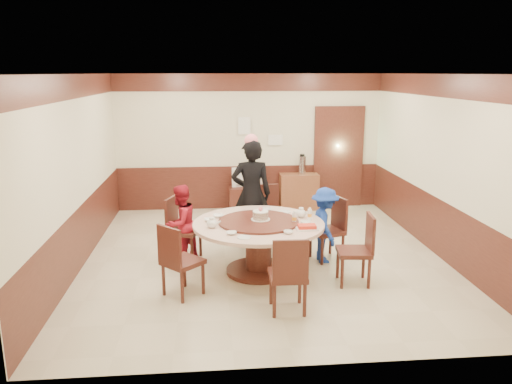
{
  "coord_description": "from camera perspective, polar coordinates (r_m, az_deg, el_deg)",
  "views": [
    {
      "loc": [
        -0.79,
        -7.33,
        2.82
      ],
      "look_at": [
        -0.14,
        -0.19,
        1.1
      ],
      "focal_mm": 35.0,
      "sensor_mm": 36.0,
      "label": 1
    }
  ],
  "objects": [
    {
      "name": "chair_1",
      "position": [
        8.47,
        1.4,
        -3.78
      ],
      "size": [
        0.47,
        0.48,
        0.97
      ],
      "rotation": [
        0.0,
        0.0,
        3.22
      ],
      "color": "#451C15",
      "rests_on": "ground"
    },
    {
      "name": "chair_2",
      "position": [
        7.81,
        -8.26,
        -5.43
      ],
      "size": [
        0.57,
        0.56,
        0.97
      ],
      "rotation": [
        0.0,
        0.0,
        4.36
      ],
      "color": "#451C15",
      "rests_on": "ground"
    },
    {
      "name": "thermos",
      "position": [
        10.45,
        5.29,
        3.08
      ],
      "size": [
        0.15,
        0.15,
        0.38
      ],
      "primitive_type": "cylinder",
      "color": "silver",
      "rests_on": "side_cabinet"
    },
    {
      "name": "bowl_4",
      "position": [
        7.16,
        -5.31,
        -3.19
      ],
      "size": [
        0.16,
        0.16,
        0.04
      ],
      "primitive_type": "imported",
      "color": "white",
      "rests_on": "banquet_table"
    },
    {
      "name": "teapot_right",
      "position": [
        7.34,
        5.17,
        -2.45
      ],
      "size": [
        0.17,
        0.15,
        0.13
      ],
      "primitive_type": "ellipsoid",
      "color": "white",
      "rests_on": "banquet_table"
    },
    {
      "name": "television",
      "position": [
        10.33,
        -0.74,
        1.69
      ],
      "size": [
        0.72,
        0.21,
        0.41
      ],
      "primitive_type": "imported",
      "rotation": [
        0.0,
        0.0,
        3.3
      ],
      "color": "gray",
      "rests_on": "tv_stand"
    },
    {
      "name": "chair_5",
      "position": [
        6.99,
        11.25,
        -7.85
      ],
      "size": [
        0.49,
        0.48,
        0.97
      ],
      "rotation": [
        0.0,
        0.0,
        7.76
      ],
      "color": "#451C15",
      "rests_on": "ground"
    },
    {
      "name": "bottle_0",
      "position": [
        7.04,
        4.39,
        -2.98
      ],
      "size": [
        0.06,
        0.06,
        0.16
      ],
      "primitive_type": "cylinder",
      "color": "white",
      "rests_on": "banquet_table"
    },
    {
      "name": "teapot_left",
      "position": [
        6.86,
        -5.08,
        -3.61
      ],
      "size": [
        0.17,
        0.15,
        0.13
      ],
      "primitive_type": "ellipsoid",
      "color": "white",
      "rests_on": "banquet_table"
    },
    {
      "name": "tv_stand",
      "position": [
        10.43,
        -0.74,
        -0.76
      ],
      "size": [
        0.85,
        0.45,
        0.5
      ],
      "primitive_type": "cube",
      "color": "#451C15",
      "rests_on": "ground"
    },
    {
      "name": "notice_left",
      "position": [
        10.36,
        -1.34,
        7.57
      ],
      "size": [
        0.25,
        0.0,
        0.35
      ],
      "primitive_type": "cube",
      "color": "white",
      "rests_on": "room"
    },
    {
      "name": "bowl_0",
      "position": [
        7.35,
        -4.33,
        -2.75
      ],
      "size": [
        0.16,
        0.16,
        0.04
      ],
      "primitive_type": "imported",
      "color": "white",
      "rests_on": "banquet_table"
    },
    {
      "name": "person_red",
      "position": [
        7.66,
        -8.59,
        -3.56
      ],
      "size": [
        0.71,
        0.73,
        1.19
      ],
      "primitive_type": "imported",
      "rotation": [
        0.0,
        0.0,
        4.04
      ],
      "color": "maroon",
      "rests_on": "ground"
    },
    {
      "name": "person_blue",
      "position": [
        7.62,
        7.86,
        -3.77
      ],
      "size": [
        0.46,
        0.76,
        1.15
      ],
      "primitive_type": "imported",
      "rotation": [
        0.0,
        0.0,
        1.62
      ],
      "color": "navy",
      "rests_on": "ground"
    },
    {
      "name": "saucer_far",
      "position": [
        7.6,
        3.31,
        -2.27
      ],
      "size": [
        0.18,
        0.18,
        0.01
      ],
      "primitive_type": "cylinder",
      "color": "white",
      "rests_on": "banquet_table"
    },
    {
      "name": "bowl_1",
      "position": [
        6.61,
        3.72,
        -4.6
      ],
      "size": [
        0.13,
        0.13,
        0.04
      ],
      "primitive_type": "imported",
      "color": "white",
      "rests_on": "banquet_table"
    },
    {
      "name": "notice_right",
      "position": [
        10.46,
        2.24,
        5.97
      ],
      "size": [
        0.3,
        0.0,
        0.22
      ],
      "primitive_type": "cube",
      "color": "white",
      "rests_on": "room"
    },
    {
      "name": "bottle_1",
      "position": [
        7.23,
        6.16,
        -2.56
      ],
      "size": [
        0.06,
        0.06,
        0.16
      ],
      "primitive_type": "cylinder",
      "color": "white",
      "rests_on": "banquet_table"
    },
    {
      "name": "bowl_2",
      "position": [
        6.58,
        -2.83,
        -4.71
      ],
      "size": [
        0.14,
        0.14,
        0.03
      ],
      "primitive_type": "imported",
      "color": "white",
      "rests_on": "banquet_table"
    },
    {
      "name": "room",
      "position": [
        7.59,
        1.02,
        0.23
      ],
      "size": [
        6.0,
        6.04,
        2.84
      ],
      "color": "beige",
      "rests_on": "ground"
    },
    {
      "name": "banquet_table",
      "position": [
        7.14,
        0.29,
        -5.17
      ],
      "size": [
        1.86,
        1.86,
        0.78
      ],
      "color": "#451C15",
      "rests_on": "ground"
    },
    {
      "name": "person_standing",
      "position": [
        8.11,
        -0.54,
        -0.24
      ],
      "size": [
        0.66,
        0.43,
        1.78
      ],
      "primitive_type": "imported",
      "rotation": [
        0.0,
        0.0,
        3.13
      ],
      "color": "black",
      "rests_on": "ground"
    },
    {
      "name": "chair_0",
      "position": [
        7.8,
        8.22,
        -5.46
      ],
      "size": [
        0.56,
        0.55,
        0.97
      ],
      "rotation": [
        0.0,
        0.0,
        1.88
      ],
      "color": "#451C15",
      "rests_on": "ground"
    },
    {
      "name": "bowl_3",
      "position": [
        7.03,
        5.7,
        -3.52
      ],
      "size": [
        0.14,
        0.14,
        0.04
      ],
      "primitive_type": "imported",
      "color": "white",
      "rests_on": "banquet_table"
    },
    {
      "name": "chair_4",
      "position": [
        6.11,
        3.66,
        -10.85
      ],
      "size": [
        0.45,
        0.46,
        0.97
      ],
      "rotation": [
        0.0,
        0.0,
        6.27
      ],
      "color": "#451C15",
      "rests_on": "ground"
    },
    {
      "name": "shrimp_platter",
      "position": [
        6.81,
        5.85,
        -4.03
      ],
      "size": [
        0.3,
        0.2,
        0.06
      ],
      "color": "white",
      "rests_on": "banquet_table"
    },
    {
      "name": "bowl_5",
      "position": [
        7.65,
        1.24,
        -2.04
      ],
      "size": [
        0.15,
        0.15,
        0.05
      ],
      "primitive_type": "imported",
      "color": "white",
      "rests_on": "banquet_table"
    },
    {
      "name": "birthday_cake",
      "position": [
        7.09,
        0.52,
        -2.67
      ],
      "size": [
        0.27,
        0.27,
        0.19
      ],
      "color": "white",
      "rests_on": "banquet_table"
    },
    {
      "name": "saucer_near",
      "position": [
        6.44,
        -1.38,
        -5.21
      ],
      "size": [
        0.18,
        0.18,
        0.01
      ],
      "primitive_type": "cylinder",
      "color": "white",
      "rests_on": "banquet_table"
    },
    {
      "name": "chair_3",
      "position": [
        6.58,
        -8.48,
        -9.14
      ],
      "size": [
        0.62,
        0.62,
        0.97
      ],
      "rotation": [
        0.0,
        0.0,
        5.49
      ],
      "color": "#451C15",
      "rests_on": "ground"
    },
    {
      "name": "side_cabinet",
      "position": [
        10.56,
        4.92,
        0.06
      ],
      "size": [
        0.8,
        0.4,
        0.75
      ],
      "primitive_type": "cube",
      "color": "brown",
      "rests_on": "ground"
    }
  ]
}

